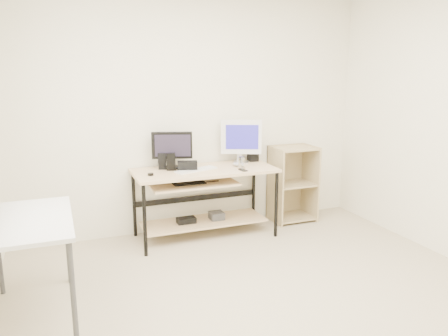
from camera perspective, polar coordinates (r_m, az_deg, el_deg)
name	(u,v)px	position (r m, az deg, el deg)	size (l,w,h in m)	color
room	(262,138)	(2.99, 4.93, 3.95)	(4.01, 4.01, 2.62)	#BEAF92
desk	(202,189)	(4.66, -2.83, -2.70)	(1.50, 0.65, 0.75)	beige
side_table	(28,230)	(3.39, -24.27, -7.36)	(0.60, 1.00, 0.75)	silver
shelf_unit	(291,183)	(5.30, 8.76, -1.93)	(0.50, 0.40, 0.90)	tan
black_monitor	(172,148)	(4.64, -6.79, 2.67)	(0.42, 0.18, 0.39)	black
white_imac	(241,138)	(4.89, 2.27, 3.92)	(0.43, 0.22, 0.49)	silver
keyboard	(196,170)	(4.54, -3.65, -0.25)	(0.46, 0.13, 0.02)	silver
mouse	(237,164)	(4.75, 1.73, 0.48)	(0.08, 0.12, 0.04)	#AFAFB4
center_speaker	(187,166)	(4.53, -4.80, 0.26)	(0.20, 0.09, 0.10)	black
speaker_left	(162,161)	(4.64, -8.08, 0.96)	(0.11, 0.11, 0.17)	black
speaker_right	(253,156)	(5.03, 3.80, 1.63)	(0.11, 0.11, 0.13)	black
audio_controller	(171,162)	(4.57, -6.94, 0.82)	(0.09, 0.06, 0.18)	black
volume_puck	(151,174)	(4.38, -9.57, -0.82)	(0.06, 0.06, 0.02)	black
smartphone	(243,170)	(4.54, 2.51, -0.29)	(0.06, 0.10, 0.01)	black
coaster	(241,169)	(4.63, 2.28, -0.07)	(0.08, 0.08, 0.01)	olive
drinking_glass	(241,163)	(4.61, 2.29, 0.71)	(0.06, 0.06, 0.12)	white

